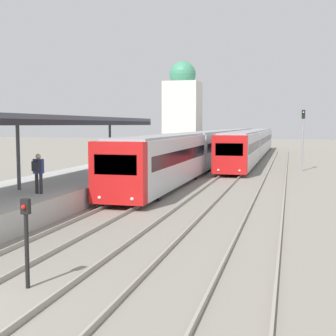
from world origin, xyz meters
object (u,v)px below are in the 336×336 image
at_px(train_near, 218,144).
at_px(signal_mast_far, 303,133).
at_px(person_on_platform, 38,170).
at_px(train_far, 253,142).
at_px(signal_post_near, 26,234).

distance_m(train_near, signal_mast_far, 12.71).
xyz_separation_m(train_near, signal_mast_far, (8.40, -9.43, 1.39)).
xyz_separation_m(person_on_platform, train_far, (5.89, 37.68, -0.18)).
relative_size(person_on_platform, signal_mast_far, 0.33).
bearing_deg(person_on_platform, signal_post_near, -61.64).
height_order(train_near, train_far, train_near).
xyz_separation_m(signal_post_near, signal_mast_far, (6.86, 30.43, 1.86)).
bearing_deg(signal_post_near, signal_mast_far, 77.29).
distance_m(train_near, train_far, 6.46).
bearing_deg(signal_post_near, train_near, 92.21).
distance_m(person_on_platform, train_near, 32.20).
bearing_deg(signal_mast_far, person_on_platform, -116.02).
distance_m(person_on_platform, signal_mast_far, 25.24).
bearing_deg(signal_mast_far, signal_post_near, -102.71).
bearing_deg(person_on_platform, signal_mast_far, 63.98).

